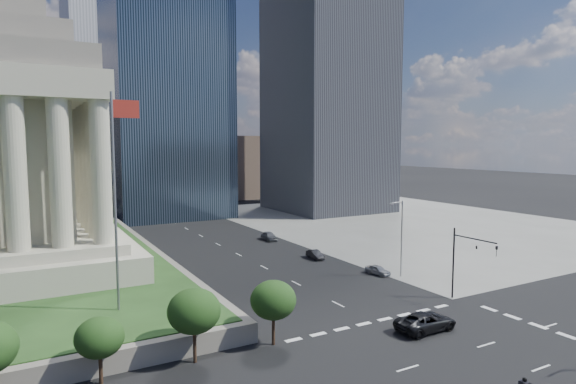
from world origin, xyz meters
TOP-DOWN VIEW (x-y plane):
  - ground at (0.00, 100.00)m, footprint 500.00×500.00m
  - sidewalk_ne at (46.00, 60.00)m, footprint 68.00×90.00m
  - flagpole at (-21.83, 24.00)m, footprint 2.52×0.24m
  - midrise_glass at (2.00, 95.00)m, footprint 26.00×26.00m
  - highrise_ne at (42.00, 85.00)m, footprint 26.00×28.00m
  - building_filler_ne at (32.00, 130.00)m, footprint 20.00×30.00m
  - building_filler_nw at (-30.00, 130.00)m, footprint 24.00×30.00m
  - traffic_signal_ne at (12.50, 13.70)m, footprint 0.30×5.74m
  - street_lamp_north at (13.33, 25.00)m, footprint 2.13×0.22m
  - pickup_truck at (2.82, 9.92)m, footprint 6.15×2.90m
  - parked_sedan_near at (11.50, 27.22)m, footprint 3.82×2.04m
  - parked_sedan_mid at (9.00, 38.78)m, footprint 1.72×3.99m
  - parked_sedan_far at (9.36, 54.83)m, footprint 2.23×4.72m

SIDE VIEW (x-z plane):
  - ground at x=0.00m, z-range 0.00..0.00m
  - sidewalk_ne at x=46.00m, z-range 0.00..0.03m
  - parked_sedan_near at x=11.50m, z-range 0.00..1.24m
  - parked_sedan_mid at x=9.00m, z-range 0.00..1.28m
  - parked_sedan_far at x=9.36m, z-range 0.00..1.56m
  - pickup_truck at x=2.82m, z-range 0.00..1.70m
  - traffic_signal_ne at x=12.50m, z-range 1.25..9.25m
  - street_lamp_north at x=13.33m, z-range 0.66..10.66m
  - building_filler_ne at x=32.00m, z-range 0.00..20.00m
  - flagpole at x=-21.83m, z-range 3.11..23.11m
  - building_filler_nw at x=-30.00m, z-range 0.00..28.00m
  - midrise_glass at x=2.00m, z-range 0.00..60.00m
  - highrise_ne at x=42.00m, z-range 0.00..100.00m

